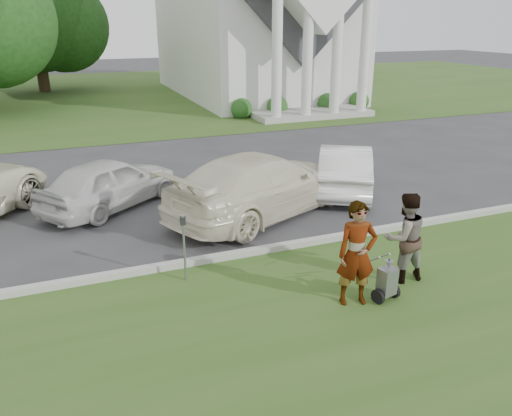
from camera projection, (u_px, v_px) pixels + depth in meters
ground at (249, 268)px, 10.16m from camera, size 120.00×120.00×0.00m
grass_strip at (318, 354)px, 7.55m from camera, size 80.00×7.00×0.01m
church_lawn at (109, 94)px, 33.67m from camera, size 80.00×30.00×0.01m
curb at (240, 254)px, 10.61m from camera, size 80.00×0.18×0.15m
tree_back at (34, 20)px, 33.24m from camera, size 9.61×7.60×8.89m
striping_cart at (386, 282)px, 8.89m from camera, size 0.57×0.98×0.86m
person_left at (357, 255)px, 8.61m from camera, size 0.78×0.60×1.90m
person_right at (404, 238)px, 9.42m from camera, size 0.88×0.69×1.77m
parking_meter_near at (184, 240)px, 9.39m from camera, size 0.10×0.09×1.37m
car_b at (110, 183)px, 13.25m from camera, size 4.17×3.72×1.37m
car_c at (262, 184)px, 12.75m from camera, size 5.93×4.37×1.60m
car_d at (345, 168)px, 14.62m from camera, size 3.34×4.29×1.36m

